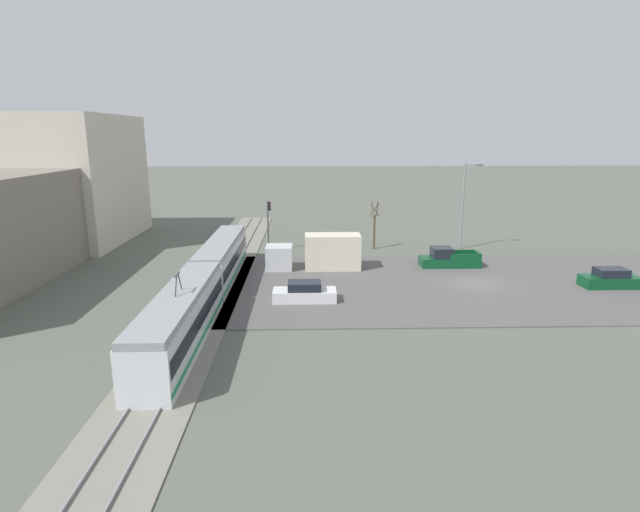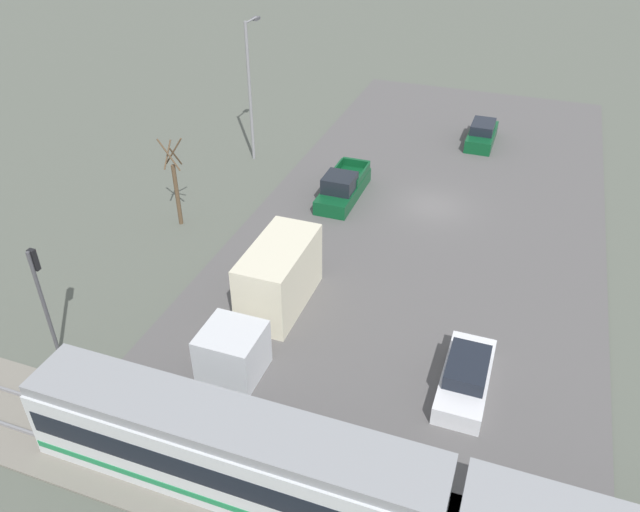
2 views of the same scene
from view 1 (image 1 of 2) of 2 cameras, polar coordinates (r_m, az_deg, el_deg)
The scene contains 12 objects.
ground_plane at distance 44.25m, azimuth 17.42°, elevation -3.03°, with size 320.00×320.00×0.00m, color #565B51.
road_surface at distance 44.24m, azimuth 17.42°, elevation -2.98°, with size 19.79×43.61×0.08m.
rail_bed at distance 42.52m, azimuth -11.62°, elevation -3.28°, with size 68.88×4.40×0.22m.
light_rail_tram at distance 37.52m, azimuth -12.98°, elevation -3.07°, with size 29.26×2.55×4.41m.
box_truck at distance 46.29m, azimuth -0.04°, elevation 0.35°, with size 2.45×8.72×3.22m.
pickup_truck at distance 48.82m, azimuth 14.45°, elevation -0.35°, with size 1.98×5.53×1.83m.
sedan_car_0 at distance 47.35m, azimuth 30.25°, elevation -2.31°, with size 1.83×4.59×1.58m.
sedan_car_1 at distance 37.62m, azimuth -1.77°, elevation -4.23°, with size 1.85×4.75×1.47m.
traffic_light_pole at distance 53.63m, azimuth -5.90°, elevation 4.19°, with size 0.28×0.47×5.35m.
street_tree at distance 54.84m, azimuth 6.22°, elevation 3.30°, with size 1.25×1.04×5.32m.
street_lamp_near_crossing at distance 56.28m, azimuth 16.19°, elevation 6.05°, with size 0.36×1.95×9.28m.
backdrop_warehouse at distance 66.41m, azimuth -28.70°, elevation 7.71°, with size 17.97×17.59×14.45m.
Camera 1 is at (-40.02, 14.33, 12.30)m, focal length 28.00 mm.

